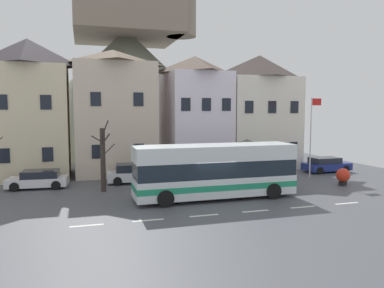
# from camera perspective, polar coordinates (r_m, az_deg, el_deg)

# --- Properties ---
(ground_plane) EXTENTS (40.00, 60.00, 0.07)m
(ground_plane) POSITION_cam_1_polar(r_m,az_deg,el_deg) (23.16, 3.14, -8.76)
(ground_plane) COLOR #4D4F55
(townhouse_00) EXTENTS (6.06, 5.81, 11.31)m
(townhouse_00) POSITION_cam_1_polar(r_m,az_deg,el_deg) (33.27, -23.69, 4.96)
(townhouse_00) COLOR beige
(townhouse_00) RESTS_ON ground_plane
(townhouse_01) EXTENTS (6.70, 6.97, 10.82)m
(townhouse_01) POSITION_cam_1_polar(r_m,az_deg,el_deg) (33.72, -11.90, 4.87)
(townhouse_01) COLOR beige
(townhouse_01) RESTS_ON ground_plane
(townhouse_02) EXTENTS (5.49, 6.74, 10.55)m
(townhouse_02) POSITION_cam_1_polar(r_m,az_deg,el_deg) (35.02, 0.45, 4.77)
(townhouse_02) COLOR white
(townhouse_02) RESTS_ON ground_plane
(townhouse_03) EXTENTS (6.82, 5.28, 10.77)m
(townhouse_03) POSITION_cam_1_polar(r_m,az_deg,el_deg) (36.69, 10.23, 4.89)
(townhouse_03) COLOR white
(townhouse_03) RESTS_ON ground_plane
(hilltop_castle) EXTENTS (36.59, 36.59, 25.00)m
(hilltop_castle) POSITION_cam_1_polar(r_m,az_deg,el_deg) (57.08, -9.89, 9.05)
(hilltop_castle) COLOR slate
(hilltop_castle) RESTS_ON ground_plane
(transit_bus) EXTENTS (10.23, 2.77, 3.40)m
(transit_bus) POSITION_cam_1_polar(r_m,az_deg,el_deg) (23.44, 3.53, -4.24)
(transit_bus) COLOR silver
(transit_bus) RESTS_ON ground_plane
(bus_shelter) EXTENTS (3.60, 3.60, 3.44)m
(bus_shelter) POSITION_cam_1_polar(r_m,az_deg,el_deg) (27.76, 8.46, -0.34)
(bus_shelter) COLOR #473D33
(bus_shelter) RESTS_ON ground_plane
(parked_car_00) EXTENTS (4.21, 2.23, 1.27)m
(parked_car_00) POSITION_cam_1_polar(r_m,az_deg,el_deg) (28.80, -22.51, -5.04)
(parked_car_00) COLOR white
(parked_car_00) RESTS_ON ground_plane
(parked_car_01) EXTENTS (4.19, 2.06, 1.32)m
(parked_car_01) POSITION_cam_1_polar(r_m,az_deg,el_deg) (35.56, 19.90, -3.01)
(parked_car_01) COLOR navy
(parked_car_01) RESTS_ON ground_plane
(parked_car_02) EXTENTS (4.52, 2.26, 1.46)m
(parked_car_02) POSITION_cam_1_polar(r_m,az_deg,el_deg) (28.92, -8.65, -4.49)
(parked_car_02) COLOR white
(parked_car_02) RESTS_ON ground_plane
(parked_car_03) EXTENTS (4.26, 1.96, 1.25)m
(parked_car_03) POSITION_cam_1_polar(r_m,az_deg,el_deg) (30.64, 4.90, -4.06)
(parked_car_03) COLOR slate
(parked_car_03) RESTS_ON ground_plane
(pedestrian_00) EXTENTS (0.37, 0.32, 1.62)m
(pedestrian_00) POSITION_cam_1_polar(r_m,az_deg,el_deg) (27.18, 12.00, -4.85)
(pedestrian_00) COLOR #38332D
(pedestrian_00) RESTS_ON ground_plane
(pedestrian_01) EXTENTS (0.32, 0.38, 1.55)m
(pedestrian_01) POSITION_cam_1_polar(r_m,az_deg,el_deg) (26.90, 15.45, -5.14)
(pedestrian_01) COLOR #38332D
(pedestrian_01) RESTS_ON ground_plane
(pedestrian_02) EXTENTS (0.33, 0.33, 1.59)m
(pedestrian_02) POSITION_cam_1_polar(r_m,az_deg,el_deg) (28.28, 14.90, -4.33)
(pedestrian_02) COLOR #2D2D38
(pedestrian_02) RESTS_ON ground_plane
(public_bench) EXTENTS (1.45, 0.48, 0.87)m
(public_bench) POSITION_cam_1_polar(r_m,az_deg,el_deg) (29.45, 2.99, -4.73)
(public_bench) COLOR #473828
(public_bench) RESTS_ON ground_plane
(flagpole) EXTENTS (0.95, 0.10, 6.57)m
(flagpole) POSITION_cam_1_polar(r_m,az_deg,el_deg) (32.05, 17.91, 1.90)
(flagpole) COLOR silver
(flagpole) RESTS_ON ground_plane
(harbour_buoy) EXTENTS (1.01, 1.01, 1.26)m
(harbour_buoy) POSITION_cam_1_polar(r_m,az_deg,el_deg) (29.77, 22.19, -4.55)
(harbour_buoy) COLOR black
(harbour_buoy) RESTS_ON ground_plane
(bare_tree_00) EXTENTS (1.54, 1.38, 4.90)m
(bare_tree_00) POSITION_cam_1_polar(r_m,az_deg,el_deg) (26.00, -13.52, -2.19)
(bare_tree_00) COLOR #382D28
(bare_tree_00) RESTS_ON ground_plane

